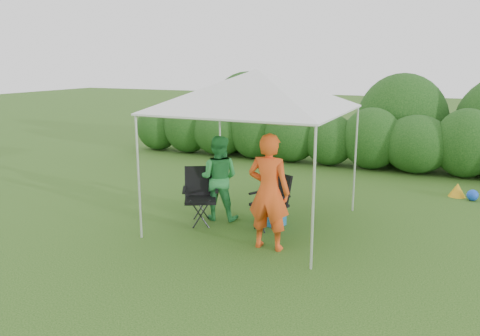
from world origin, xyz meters
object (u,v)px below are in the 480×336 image
at_px(woman, 218,178).
at_px(man, 269,192).
at_px(chair_right, 273,198).
at_px(cooler, 272,214).
at_px(canopy, 257,90).
at_px(chair_left, 201,192).

bearing_deg(woman, man, 133.48).
distance_m(chair_right, cooler, 0.39).
distance_m(canopy, man, 1.94).
bearing_deg(man, canopy, -58.77).
xyz_separation_m(chair_left, woman, (0.22, 0.30, 0.22)).
relative_size(man, woman, 1.17).
relative_size(woman, cooler, 2.86).
bearing_deg(man, chair_right, -74.71).
bearing_deg(cooler, canopy, -149.02).
bearing_deg(woman, chair_left, 42.12).
distance_m(canopy, chair_left, 2.14).
bearing_deg(canopy, chair_left, -159.36).
xyz_separation_m(canopy, cooler, (0.29, 0.05, -2.26)).
bearing_deg(man, cooler, -72.97).
relative_size(canopy, chair_left, 2.99).
bearing_deg(chair_left, canopy, -7.70).
xyz_separation_m(chair_right, chair_left, (-1.33, -0.29, 0.03)).
height_order(canopy, man, canopy).
xyz_separation_m(canopy, man, (0.64, -1.02, -1.52)).
height_order(chair_right, woman, woman).
bearing_deg(canopy, man, -57.80).
bearing_deg(man, woman, -35.60).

